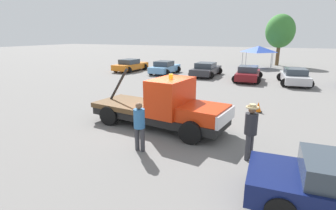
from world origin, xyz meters
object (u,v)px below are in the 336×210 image
Objects in this scene: person_at_hood at (139,123)px; tree_left at (280,31)px; traffic_cone at (258,108)px; parked_car_charcoal at (206,69)px; tow_truck at (165,107)px; person_near_truck at (251,127)px; parked_car_maroon at (248,74)px; canopy_tent_blue at (259,49)px; parked_car_orange at (130,65)px; parked_car_silver at (295,77)px; parked_car_skyblue at (165,68)px.

tree_left is at bearing 172.72° from person_at_hood.
parked_car_charcoal is at bearing 118.36° from traffic_cone.
tow_truck is 4.12m from person_near_truck.
parked_car_maroon is at bearing 173.83° from person_at_hood.
tree_left is at bearing 61.52° from canopy_tent_blue.
person_near_truck is 0.39× the size of parked_car_charcoal.
person_at_hood is at bearing -170.91° from parked_car_charcoal.
traffic_cone is at bearing -122.64° from parked_car_orange.
person_near_truck is 22.74m from parked_car_orange.
parked_car_orange is at bearing 142.91° from traffic_cone.
person_near_truck is 3.44× the size of traffic_cone.
parked_car_charcoal is 1.02× the size of parked_car_silver.
parked_car_orange is 1.12× the size of parked_car_skyblue.
person_at_hood is 17.25m from parked_car_silver.
parked_car_orange is 18.57m from traffic_cone.
parked_car_silver is at bearing -90.70° from parked_car_orange.
tow_truck is at bearing 175.77° from person_near_truck.
tree_left reaches higher than person_near_truck.
parked_car_orange is 1.00× the size of parked_car_silver.
tree_left is (-1.78, 14.26, 3.75)m from parked_car_silver.
person_near_truck reaches higher than parked_car_charcoal.
parked_car_silver is at bearing 76.01° from tow_truck.
parked_car_skyblue is at bearing 81.27° from parked_car_maroon.
parked_car_skyblue is at bearing -158.91° from person_at_hood.
parked_car_silver reaches higher than traffic_cone.
person_at_hood is at bearing -143.03° from parked_car_orange.
tow_truck is at bearing -130.11° from traffic_cone.
tree_left reaches higher than tow_truck.
parked_car_skyblue is 12.58m from canopy_tent_blue.
parked_car_maroon is 0.70× the size of tree_left.
parked_car_skyblue is (-7.00, 17.55, -0.38)m from person_at_hood.
canopy_tent_blue is 20.23m from traffic_cone.
tree_left reaches higher than parked_car_skyblue.
person_near_truck is at bearing -89.84° from tree_left.
tree_left is at bearing -45.14° from parked_car_orange.
tow_truck is 24.32m from canopy_tent_blue.
parked_car_silver is (1.70, 15.52, -0.47)m from person_near_truck.
parked_car_silver is 8.66× the size of traffic_cone.
parked_car_charcoal is 1.47× the size of canopy_tent_blue.
parked_car_silver is 14.85m from tree_left.
person_at_hood is 21.24m from parked_car_orange.
parked_car_orange and parked_car_charcoal have the same top height.
person_at_hood is 26.80m from canopy_tent_blue.
canopy_tent_blue is (1.43, 26.74, 1.26)m from person_at_hood.
person_near_truck is at bearing 102.89° from person_at_hood.
tree_left reaches higher than parked_car_maroon.
traffic_cone is (6.01, -11.13, -0.40)m from parked_car_charcoal.
parked_car_maroon is at bearing -106.30° from parked_car_charcoal.
parked_car_skyblue is (-6.86, 15.05, -0.30)m from tow_truck.
canopy_tent_blue is 6.02× the size of traffic_cone.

